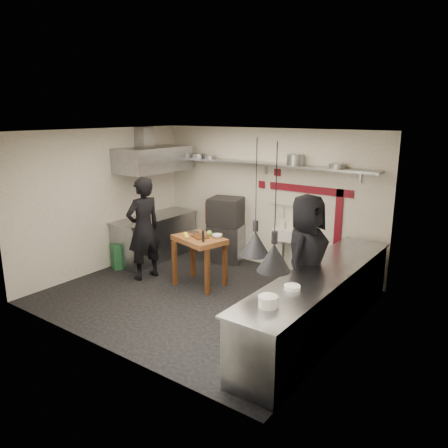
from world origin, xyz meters
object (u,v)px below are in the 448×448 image
Objects in this scene: green_bin at (120,256)px; chef_right at (306,259)px; prep_table at (200,261)px; oven_stand at (227,242)px; chef_left at (144,229)px; combi_oven at (226,212)px.

chef_right is (4.08, 0.09, 0.73)m from green_bin.
prep_table is 2.22m from chef_right.
green_bin is (-1.51, -1.65, -0.15)m from oven_stand.
chef_left reaches higher than green_bin.
prep_table is 0.47× the size of chef_left.
prep_table is at bearing 84.50° from chef_right.
chef_right reaches higher than chef_left.
prep_table is 1.24m from chef_left.
oven_stand is 2.25m from green_bin.
chef_left reaches higher than prep_table.
green_bin is 0.54× the size of prep_table.
combi_oven reaches higher than prep_table.
chef_right is at bearing 1.31° from green_bin.
combi_oven is at bearing 166.96° from chef_left.
combi_oven is 2.36m from green_bin.
chef_right is (3.24, 0.18, 0.00)m from chef_left.
oven_stand is 0.69m from combi_oven.
chef_right is at bearing -46.23° from oven_stand.
green_bin is 4.14m from chef_right.
prep_table is at bearing 6.91° from green_bin.
chef_right reaches higher than oven_stand.
green_bin is 1.95m from prep_table.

